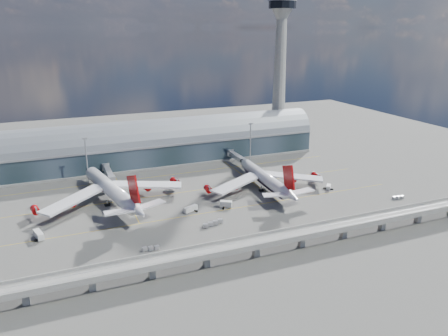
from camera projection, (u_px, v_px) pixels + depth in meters
name	position (u px, v px, depth m)	size (l,w,h in m)	color
ground	(206.00, 204.00, 213.99)	(500.00, 500.00, 0.00)	#474744
taxi_lines	(192.00, 189.00, 233.46)	(200.00, 80.12, 0.01)	gold
terminal	(164.00, 144.00, 279.21)	(200.00, 30.00, 28.00)	#1F2D34
control_tower	(280.00, 74.00, 301.89)	(19.00, 19.00, 103.00)	gray
guideway	(256.00, 243.00, 163.92)	(220.00, 8.50, 7.20)	gray
floodlight_mast_left	(87.00, 159.00, 240.25)	(3.00, 0.70, 25.70)	gray
floodlight_mast_right	(250.00, 142.00, 276.27)	(3.00, 0.70, 25.70)	gray
airliner_left	(112.00, 190.00, 212.97)	(73.78, 77.68, 23.79)	white
airliner_right	(265.00, 179.00, 232.09)	(66.73, 69.74, 22.13)	white
jet_bridge_left	(108.00, 172.00, 245.08)	(4.40, 28.00, 7.25)	gray
jet_bridge_right	(238.00, 158.00, 271.88)	(4.40, 32.00, 7.25)	gray
service_truck_0	(39.00, 235.00, 178.72)	(4.37, 7.79, 3.07)	silver
service_truck_1	(226.00, 204.00, 209.59)	(6.17, 5.06, 3.26)	silver
service_truck_2	(191.00, 209.00, 204.86)	(7.51, 4.90, 2.64)	silver
service_truck_3	(328.00, 187.00, 233.07)	(4.82, 5.15, 2.47)	silver
service_truck_4	(253.00, 171.00, 258.30)	(3.83, 5.34, 2.82)	silver
service_truck_5	(102.00, 179.00, 244.92)	(7.07, 5.81, 3.26)	silver
cargo_train_0	(151.00, 248.00, 169.32)	(7.00, 2.22, 1.54)	gray
cargo_train_1	(213.00, 223.00, 190.77)	(10.58, 4.37, 1.75)	gray
cargo_train_2	(398.00, 197.00, 220.38)	(6.57, 2.02, 1.45)	gray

